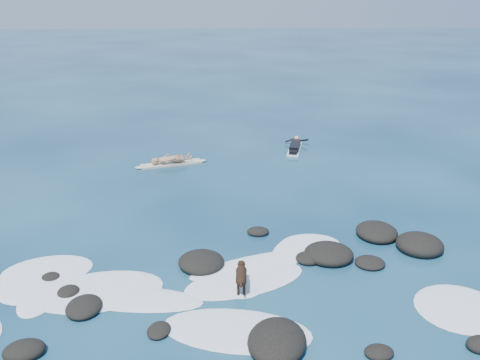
{
  "coord_description": "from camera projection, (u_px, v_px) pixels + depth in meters",
  "views": [
    {
      "loc": [
        0.33,
        -14.61,
        7.92
      ],
      "look_at": [
        1.04,
        4.0,
        0.9
      ],
      "focal_mm": 40.0,
      "sensor_mm": 36.0,
      "label": 1
    }
  ],
  "objects": [
    {
      "name": "paddling_surfer_rig",
      "position": [
        295.0,
        147.0,
        26.38
      ],
      "size": [
        1.35,
        2.72,
        0.47
      ],
      "rotation": [
        0.0,
        0.0,
        1.35
      ],
      "color": "white",
      "rests_on": "ground"
    },
    {
      "name": "ground",
      "position": [
        211.0,
        253.0,
        16.45
      ],
      "size": [
        160.0,
        160.0,
        0.0
      ],
      "primitive_type": "plane",
      "color": "#0A2642",
      "rests_on": "ground"
    },
    {
      "name": "standing_surfer_rig",
      "position": [
        171.0,
        149.0,
        24.01
      ],
      "size": [
        3.26,
        1.36,
        1.89
      ],
      "rotation": [
        0.0,
        0.0,
        0.3
      ],
      "color": "beige",
      "rests_on": "ground"
    },
    {
      "name": "reef_rocks",
      "position": [
        289.0,
        275.0,
        15.02
      ],
      "size": [
        14.48,
        7.31,
        0.61
      ],
      "color": "black",
      "rests_on": "ground"
    },
    {
      "name": "breaking_foam",
      "position": [
        179.0,
        290.0,
        14.49
      ],
      "size": [
        14.99,
        6.52,
        0.12
      ],
      "color": "white",
      "rests_on": "ground"
    },
    {
      "name": "dog",
      "position": [
        241.0,
        275.0,
        14.3
      ],
      "size": [
        0.33,
        1.18,
        0.75
      ],
      "rotation": [
        0.0,
        0.0,
        1.52
      ],
      "color": "black",
      "rests_on": "ground"
    }
  ]
}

